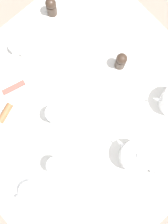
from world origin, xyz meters
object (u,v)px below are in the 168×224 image
(teacup_with_saucer_left, at_px, (30,191))
(napkin_folded, at_px, (83,77))
(teapot_far, at_px, (136,156))
(creamer_jug, at_px, (16,48))
(pepper_grinder, at_px, (51,7))
(water_glass_tall, at_px, (56,166))
(wine_glass_spare, at_px, (55,115))
(fork_by_plate, at_px, (94,2))
(salt_grinder, at_px, (121,61))
(spoon_for_tea, at_px, (83,140))

(teacup_with_saucer_left, relative_size, napkin_folded, 0.88)
(teapot_far, bearing_deg, creamer_jug, -2.96)
(napkin_folded, bearing_deg, pepper_grinder, 162.85)
(creamer_jug, bearing_deg, pepper_grinder, 97.11)
(water_glass_tall, height_order, wine_glass_spare, water_glass_tall)
(pepper_grinder, bearing_deg, fork_by_plate, 63.72)
(teacup_with_saucer_left, height_order, pepper_grinder, pepper_grinder)
(teacup_with_saucer_left, xyz_separation_m, water_glass_tall, (-0.00, 0.15, 0.02))
(creamer_jug, relative_size, pepper_grinder, 0.69)
(napkin_folded, bearing_deg, teacup_with_saucer_left, -65.79)
(teacup_with_saucer_left, relative_size, wine_glass_spare, 1.63)
(creamer_jug, height_order, napkin_folded, creamer_jug)
(teacup_with_saucer_left, bearing_deg, napkin_folded, 114.21)
(water_glass_tall, xyz_separation_m, creamer_jug, (-0.50, 0.20, -0.02))
(teapot_far, relative_size, water_glass_tall, 2.26)
(teapot_far, height_order, napkin_folded, teapot_far)
(teacup_with_saucer_left, distance_m, water_glass_tall, 0.15)
(fork_by_plate, bearing_deg, teacup_with_saucer_left, -59.37)
(salt_grinder, distance_m, spoon_for_tea, 0.37)
(creamer_jug, bearing_deg, water_glass_tall, -21.78)
(wine_glass_spare, xyz_separation_m, salt_grinder, (0.02, 0.36, 0.01))
(wine_glass_spare, relative_size, salt_grinder, 0.85)
(teapot_far, bearing_deg, water_glass_tall, 46.40)
(creamer_jug, distance_m, fork_by_plate, 0.42)
(pepper_grinder, bearing_deg, napkin_folded, -17.15)
(napkin_folded, height_order, fork_by_plate, napkin_folded)
(teacup_with_saucer_left, xyz_separation_m, pepper_grinder, (-0.54, 0.58, 0.03))
(teacup_with_saucer_left, relative_size, pepper_grinder, 1.38)
(fork_by_plate, height_order, spoon_for_tea, same)
(creamer_jug, xyz_separation_m, pepper_grinder, (-0.03, 0.24, 0.03))
(wine_glass_spare, distance_m, spoon_for_tea, 0.16)
(teapot_far, distance_m, spoon_for_tea, 0.23)
(teapot_far, height_order, wine_glass_spare, teapot_far)
(spoon_for_tea, bearing_deg, napkin_folded, 137.67)
(water_glass_tall, relative_size, spoon_for_tea, 0.83)
(salt_grinder, xyz_separation_m, spoon_for_tea, (0.14, -0.34, -0.05))
(salt_grinder, relative_size, fork_by_plate, 0.64)
(wine_glass_spare, distance_m, creamer_jug, 0.35)
(teapot_far, distance_m, salt_grinder, 0.41)
(creamer_jug, xyz_separation_m, fork_by_plate, (0.06, 0.41, -0.02))
(water_glass_tall, distance_m, spoon_for_tea, 0.16)
(wine_glass_spare, xyz_separation_m, spoon_for_tea, (0.15, 0.02, -0.04))
(teacup_with_saucer_left, height_order, wine_glass_spare, wine_glass_spare)
(pepper_grinder, distance_m, fork_by_plate, 0.20)
(water_glass_tall, bearing_deg, napkin_folded, 122.21)
(wine_glass_spare, distance_m, napkin_folded, 0.22)
(wine_glass_spare, bearing_deg, pepper_grinder, 140.57)
(wine_glass_spare, bearing_deg, napkin_folded, 103.99)
(fork_by_plate, bearing_deg, teapot_far, -28.94)
(spoon_for_tea, bearing_deg, teacup_with_saucer_left, -87.52)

